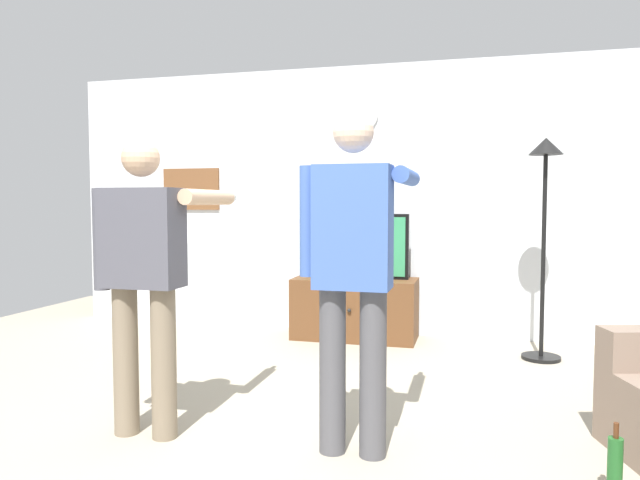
# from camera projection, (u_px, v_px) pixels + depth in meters

# --- Properties ---
(ground_plane) EXTENTS (8.40, 8.40, 0.00)m
(ground_plane) POSITION_uv_depth(u_px,v_px,m) (265.00, 445.00, 3.19)
(ground_plane) COLOR #9E937F
(back_wall) EXTENTS (6.40, 0.10, 2.70)m
(back_wall) POSITION_uv_depth(u_px,v_px,m) (365.00, 200.00, 5.95)
(back_wall) COLOR silver
(back_wall) RESTS_ON ground_plane
(tv_stand) EXTENTS (1.19, 0.55, 0.59)m
(tv_stand) POSITION_uv_depth(u_px,v_px,m) (355.00, 308.00, 5.68)
(tv_stand) COLOR brown
(tv_stand) RESTS_ON ground_plane
(television) EXTENTS (1.02, 0.07, 0.63)m
(television) POSITION_uv_depth(u_px,v_px,m) (356.00, 246.00, 5.69)
(television) COLOR black
(television) RESTS_ON tv_stand
(wall_clock) EXTENTS (0.34, 0.03, 0.34)m
(wall_clock) POSITION_uv_depth(u_px,v_px,m) (361.00, 114.00, 5.84)
(wall_clock) COLOR white
(framed_picture) EXTENTS (0.66, 0.04, 0.45)m
(framed_picture) POSITION_uv_depth(u_px,v_px,m) (192.00, 189.00, 6.38)
(framed_picture) COLOR brown
(floor_lamp) EXTENTS (0.32, 0.32, 1.86)m
(floor_lamp) POSITION_uv_depth(u_px,v_px,m) (545.00, 202.00, 4.85)
(floor_lamp) COLOR black
(floor_lamp) RESTS_ON ground_plane
(person_standing_nearer_lamp) EXTENTS (0.62, 0.78, 1.67)m
(person_standing_nearer_lamp) POSITION_uv_depth(u_px,v_px,m) (144.00, 268.00, 3.27)
(person_standing_nearer_lamp) COLOR #7A6B56
(person_standing_nearer_lamp) RESTS_ON ground_plane
(person_standing_nearer_couch) EXTENTS (0.57, 0.78, 1.79)m
(person_standing_nearer_couch) POSITION_uv_depth(u_px,v_px,m) (354.00, 263.00, 3.02)
(person_standing_nearer_couch) COLOR #4C4C51
(person_standing_nearer_couch) RESTS_ON ground_plane
(beverage_bottle) EXTENTS (0.07, 0.07, 0.34)m
(beverage_bottle) POSITION_uv_depth(u_px,v_px,m) (615.00, 467.00, 2.61)
(beverage_bottle) COLOR #1E5923
(beverage_bottle) RESTS_ON ground_plane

